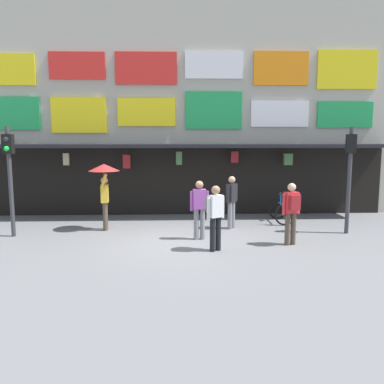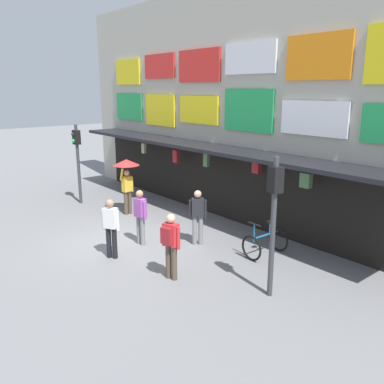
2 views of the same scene
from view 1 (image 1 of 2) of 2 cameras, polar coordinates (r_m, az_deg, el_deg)
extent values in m
plane|color=slate|center=(11.01, -1.47, -7.21)|extent=(80.00, 80.00, 0.00)
cube|color=#B2AD9E|center=(15.28, -1.75, 12.10)|extent=(18.00, 1.20, 8.00)
cube|color=black|center=(13.94, -1.69, 6.76)|extent=(15.30, 1.40, 0.12)
cube|color=yellow|center=(15.97, -25.35, 15.85)|extent=(1.95, 0.08, 1.09)
cube|color=red|center=(15.24, -16.44, 17.28)|extent=(2.00, 0.08, 0.96)
cube|color=red|center=(14.85, -6.74, 17.50)|extent=(2.22, 0.08, 1.14)
cube|color=white|center=(14.89, 3.23, 18.02)|extent=(2.11, 0.08, 0.96)
cube|color=orange|center=(15.29, 12.87, 17.19)|extent=(2.01, 0.08, 1.21)
cube|color=yellow|center=(16.08, 21.72, 16.26)|extent=(2.22, 0.08, 1.40)
cube|color=green|center=(15.81, -25.02, 10.36)|extent=(2.13, 0.08, 1.18)
cube|color=yellow|center=(15.04, -16.19, 10.73)|extent=(1.99, 0.08, 1.28)
cube|color=yellow|center=(14.66, -6.64, 11.50)|extent=(2.11, 0.08, 1.01)
cube|color=green|center=(14.69, 3.18, 11.80)|extent=(2.07, 0.08, 1.35)
cube|color=white|center=(15.11, 12.68, 11.09)|extent=(2.15, 0.08, 0.96)
cube|color=green|center=(15.90, 21.42, 10.45)|extent=(2.09, 0.08, 0.95)
cylinder|color=black|center=(14.50, -17.93, 5.79)|extent=(0.02, 0.02, 0.20)
cube|color=tan|center=(14.51, -17.88, 4.58)|extent=(0.20, 0.12, 0.42)
cylinder|color=black|center=(14.18, -9.54, 5.91)|extent=(0.02, 0.02, 0.25)
cube|color=maroon|center=(14.20, -9.50, 4.42)|extent=(0.26, 0.16, 0.48)
cylinder|color=black|center=(13.96, -1.92, 6.20)|extent=(0.02, 0.02, 0.15)
cube|color=#477042|center=(13.97, -1.91, 4.95)|extent=(0.21, 0.13, 0.46)
cylinder|color=black|center=(14.41, 6.24, 6.20)|extent=(0.02, 0.02, 0.15)
cube|color=maroon|center=(14.42, 6.22, 5.09)|extent=(0.26, 0.16, 0.40)
cylinder|color=black|center=(14.69, 13.87, 5.91)|extent=(0.02, 0.02, 0.23)
cube|color=#477042|center=(14.70, 13.83, 4.66)|extent=(0.31, 0.18, 0.42)
cube|color=black|center=(14.70, -1.69, 1.54)|extent=(15.30, 0.04, 2.50)
cylinder|color=#38383D|center=(12.44, -24.97, 1.30)|extent=(0.12, 0.12, 3.20)
cube|color=black|center=(12.38, -25.26, 6.36)|extent=(0.28, 0.24, 0.56)
sphere|color=black|center=(12.26, -25.53, 6.95)|extent=(0.15, 0.15, 0.15)
sphere|color=#19DB3D|center=(12.26, -25.46, 5.74)|extent=(0.15, 0.15, 0.15)
cylinder|color=#38383D|center=(12.57, 21.94, 1.52)|extent=(0.12, 0.12, 3.20)
cube|color=black|center=(12.51, 22.19, 6.53)|extent=(0.33, 0.30, 0.56)
sphere|color=red|center=(12.63, 22.12, 7.14)|extent=(0.15, 0.15, 0.15)
sphere|color=black|center=(12.64, 22.06, 5.96)|extent=(0.15, 0.15, 0.15)
torus|color=black|center=(13.25, 13.45, -3.26)|extent=(0.72, 0.08, 0.72)
torus|color=black|center=(14.30, 12.42, -2.43)|extent=(0.72, 0.08, 0.72)
cylinder|color=#1E66A8|center=(13.73, 12.95, -1.80)|extent=(0.08, 0.99, 0.05)
cylinder|color=#1E66A8|center=(13.86, 12.81, -1.00)|extent=(0.04, 0.04, 0.35)
cube|color=black|center=(13.83, 12.84, -0.22)|extent=(0.11, 0.20, 0.06)
cylinder|color=#1E66A8|center=(13.25, 13.43, -1.41)|extent=(0.04, 0.04, 0.50)
cylinder|color=black|center=(13.22, 13.46, -0.34)|extent=(0.44, 0.05, 0.04)
cylinder|color=black|center=(10.07, 3.84, -6.07)|extent=(0.14, 0.14, 0.88)
cylinder|color=black|center=(9.96, 3.02, -6.21)|extent=(0.14, 0.14, 0.88)
cube|color=white|center=(9.87, 3.47, -2.07)|extent=(0.42, 0.37, 0.56)
sphere|color=#A87A5B|center=(9.81, 3.49, 0.29)|extent=(0.22, 0.22, 0.22)
cylinder|color=white|center=(10.01, 4.47, -2.24)|extent=(0.09, 0.09, 0.56)
cylinder|color=white|center=(9.75, 2.43, -2.49)|extent=(0.09, 0.09, 0.56)
cube|color=#477042|center=(9.99, 2.92, -1.83)|extent=(0.32, 0.28, 0.40)
cylinder|color=brown|center=(10.84, 13.76, -5.27)|extent=(0.14, 0.14, 0.88)
cylinder|color=brown|center=(10.94, 14.56, -5.18)|extent=(0.14, 0.14, 0.88)
cube|color=red|center=(10.76, 14.29, -1.48)|extent=(0.41, 0.31, 0.56)
sphere|color=beige|center=(10.70, 14.36, 0.68)|extent=(0.22, 0.22, 0.22)
cylinder|color=red|center=(10.65, 13.28, -1.82)|extent=(0.09, 0.09, 0.56)
cylinder|color=red|center=(10.88, 15.26, -1.68)|extent=(0.09, 0.09, 0.56)
cube|color=maroon|center=(10.62, 14.75, -1.51)|extent=(0.31, 0.23, 0.40)
cylinder|color=brown|center=(12.65, -12.50, -3.38)|extent=(0.14, 0.14, 0.88)
cylinder|color=brown|center=(12.47, -12.56, -3.54)|extent=(0.14, 0.14, 0.88)
cube|color=gold|center=(12.44, -12.63, -0.20)|extent=(0.25, 0.38, 0.56)
sphere|color=tan|center=(12.39, -12.68, 1.67)|extent=(0.22, 0.22, 0.22)
cylinder|color=gold|center=(12.67, -12.54, -0.29)|extent=(0.09, 0.09, 0.56)
cylinder|color=gold|center=(12.18, -12.77, 1.52)|extent=(0.23, 0.09, 0.48)
cylinder|color=#4C3823|center=(12.17, -12.78, 2.01)|extent=(0.02, 0.02, 0.55)
cone|color=red|center=(12.36, -12.74, 3.52)|extent=(0.96, 0.96, 0.22)
cylinder|color=gray|center=(12.43, 5.55, -3.42)|extent=(0.14, 0.14, 0.88)
cylinder|color=gray|center=(12.58, 5.97, -3.29)|extent=(0.14, 0.14, 0.88)
cube|color=#232328|center=(12.39, 5.81, -0.09)|extent=(0.40, 0.42, 0.56)
sphere|color=tan|center=(12.34, 5.84, 1.80)|extent=(0.22, 0.22, 0.22)
cylinder|color=#232328|center=(12.21, 5.28, -0.43)|extent=(0.09, 0.09, 0.56)
cylinder|color=#232328|center=(12.59, 6.32, -0.20)|extent=(0.09, 0.09, 0.56)
cylinder|color=gray|center=(11.11, 0.62, -4.73)|extent=(0.14, 0.14, 0.88)
cylinder|color=gray|center=(11.13, 1.54, -4.71)|extent=(0.14, 0.14, 0.88)
cube|color=#9E4CA8|center=(10.99, 1.09, -1.05)|extent=(0.38, 0.25, 0.56)
sphere|color=#A87A5B|center=(10.93, 1.09, 1.07)|extent=(0.22, 0.22, 0.22)
cylinder|color=#9E4CA8|center=(10.97, -0.05, -1.33)|extent=(0.09, 0.09, 0.56)
cylinder|color=#9E4CA8|center=(11.03, 2.22, -1.29)|extent=(0.09, 0.09, 0.56)
camera|label=2|loc=(11.58, 64.73, 12.00)|focal=37.78mm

